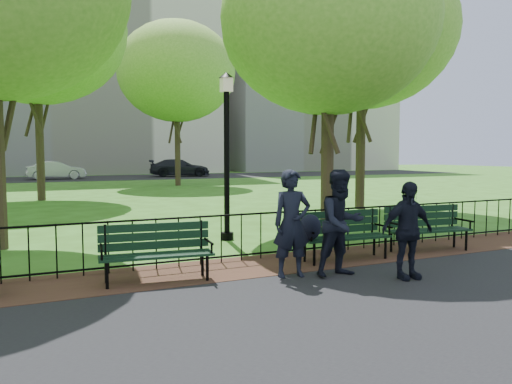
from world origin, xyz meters
name	(u,v)px	position (x,y,z in m)	size (l,w,h in m)	color
ground	(349,280)	(0.00, 0.00, 0.00)	(120.00, 120.00, 0.00)	#325D18
dirt_strip	(301,261)	(0.00, 1.50, 0.01)	(60.00, 1.60, 0.01)	#392117
far_street	(89,178)	(0.00, 35.00, 0.01)	(70.00, 9.00, 0.01)	black
iron_fence	(289,231)	(0.00, 2.00, 0.50)	(24.06, 0.06, 1.00)	black
apartment_mid	(91,26)	(2.00, 48.00, 15.00)	(24.00, 15.00, 30.00)	beige
apartment_east	(296,71)	(26.00, 48.00, 12.00)	(20.00, 15.00, 24.00)	beige
park_bench_main	(328,229)	(0.39, 1.22, 0.63)	(1.94, 0.62, 1.00)	black
park_bench_left_a	(156,246)	(-2.79, 1.22, 0.56)	(1.78, 0.72, 0.99)	black
park_bench_right_a	(426,223)	(2.82, 1.29, 0.58)	(1.83, 0.75, 1.01)	black
lamppost	(227,150)	(-0.39, 4.27, 2.10)	(0.35, 0.35, 3.85)	black
tree_near_e	(329,22)	(2.44, 4.41, 5.29)	(5.47, 5.47, 7.63)	#2D2116
tree_mid_e	(362,30)	(6.34, 8.27, 6.34)	(6.56, 6.56, 9.14)	#2D2116
tree_far_c	(36,28)	(-4.00, 16.62, 7.19)	(7.43, 7.43, 10.36)	#2D2116
tree_far_e	(177,72)	(3.94, 23.45, 6.93)	(7.16, 7.16, 9.98)	#2D2116
person_left	(292,223)	(-0.73, 0.56, 0.88)	(0.63, 0.42, 1.74)	black
person_mid	(341,223)	(0.03, 0.26, 0.88)	(0.85, 0.44, 1.74)	black
person_right	(407,230)	(0.88, -0.32, 0.79)	(0.91, 0.37, 1.56)	black
sedan_silver	(56,170)	(-2.48, 34.21, 0.71)	(1.47, 4.22, 1.39)	#A2A3A9
sedan_dark	(180,168)	(7.30, 34.67, 0.74)	(2.05, 5.05, 1.47)	black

